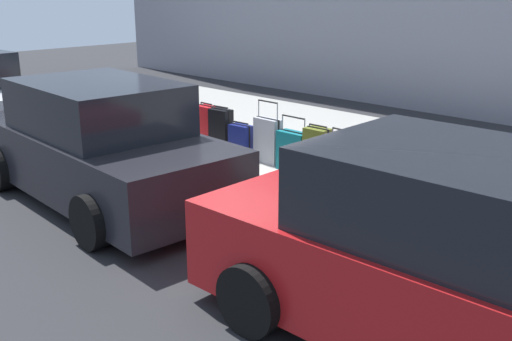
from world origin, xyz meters
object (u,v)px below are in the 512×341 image
Objects in this scene: suitcase_olive_5 at (317,154)px; suitcase_navy_8 at (241,142)px; suitcase_silver_7 at (268,141)px; parked_car_charcoal_1 at (101,146)px; bollard_post at (141,114)px; suitcase_navy_1 at (440,186)px; parked_car_red_0 at (458,263)px; suitcase_black_2 at (406,180)px; suitcase_teal_6 at (293,151)px; suitcase_maroon_4 at (341,168)px; suitcase_black_9 at (221,131)px; suitcase_red_3 at (375,166)px; suitcase_red_10 at (207,127)px; fire_hydrant at (172,116)px; suitcase_silver_0 at (482,199)px.

suitcase_navy_8 is at bearing 0.87° from suitcase_olive_5.
parked_car_charcoal_1 is at bearing 74.41° from suitcase_silver_7.
parked_car_charcoal_1 is (0.71, 2.54, 0.27)m from suitcase_silver_7.
suitcase_silver_7 is 1.64× the size of suitcase_navy_8.
parked_car_charcoal_1 is at bearing 135.51° from bollard_post.
suitcase_navy_1 is 0.22× the size of parked_car_red_0.
suitcase_teal_6 is at bearing 0.38° from suitcase_black_2.
bollard_post is at bearing 4.26° from suitcase_silver_7.
suitcase_black_9 is at bearing -0.40° from suitcase_maroon_4.
suitcase_black_2 is at bearing -52.20° from parked_car_red_0.
parked_car_charcoal_1 reaches higher than suitcase_red_3.
parked_car_red_0 is at bearing 155.89° from suitcase_black_9.
suitcase_black_9 is at bearing 0.94° from suitcase_olive_5.
parked_car_charcoal_1 is at bearing 105.35° from suitcase_red_10.
suitcase_black_9 is at bearing -177.07° from bollard_post.
parked_car_charcoal_1 is at bearing 85.03° from suitcase_navy_8.
suitcase_black_9 is 1.02× the size of suitcase_red_10.
suitcase_teal_6 is 1.52m from suitcase_black_9.
parked_car_red_0 is (-3.90, 2.51, 0.34)m from suitcase_teal_6.
suitcase_red_3 is 1.59× the size of suitcase_navy_8.
suitcase_silver_7 is (2.50, -0.02, 0.07)m from suitcase_black_2.
suitcase_teal_6 is at bearing -6.05° from suitcase_maroon_4.
parked_car_red_0 is at bearing 144.08° from suitcase_olive_5.
bollard_post is (2.57, 0.12, 0.10)m from suitcase_navy_8.
fire_hydrant reaches higher than suitcase_navy_8.
suitcase_teal_6 is at bearing -176.72° from suitcase_black_9.
suitcase_navy_1 is 1.23× the size of fire_hydrant.
suitcase_black_2 is (0.51, -0.06, -0.04)m from suitcase_navy_1.
suitcase_navy_1 reaches higher than bollard_post.
suitcase_black_2 is at bearing 179.52° from suitcase_silver_7.
parked_car_charcoal_1 is (1.27, 2.51, 0.32)m from suitcase_teal_6.
parked_car_charcoal_1 is at bearing 38.15° from suitcase_black_2.
suitcase_silver_7 is 0.96m from suitcase_black_9.
suitcase_black_9 is 0.18× the size of parked_car_red_0.
suitcase_navy_8 is 0.81× the size of bollard_post.
bollard_post is (3.62, 0.19, 0.07)m from suitcase_teal_6.
suitcase_maroon_4 is 0.98× the size of suitcase_teal_6.
suitcase_navy_1 is at bearing -59.55° from parked_car_red_0.
suitcase_black_9 is at bearing 1.47° from suitcase_silver_0.
parked_car_red_0 is (-1.45, 2.46, 0.30)m from suitcase_navy_1.
suitcase_maroon_4 is 1.36× the size of suitcase_navy_8.
fire_hydrant is at bearing 1.71° from suitcase_red_10.
suitcase_silver_0 is 0.82× the size of suitcase_red_3.
suitcase_navy_8 is (0.50, 0.11, -0.08)m from suitcase_silver_7.
suitcase_silver_7 reaches higher than suitcase_black_9.
suitcase_maroon_4 is 1.55m from suitcase_silver_7.
suitcase_navy_1 is 0.51m from suitcase_black_2.
suitcase_black_2 is 0.48m from suitcase_red_3.
suitcase_black_2 is 1.12× the size of fire_hydrant.
suitcase_silver_7 is 3.07m from bollard_post.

